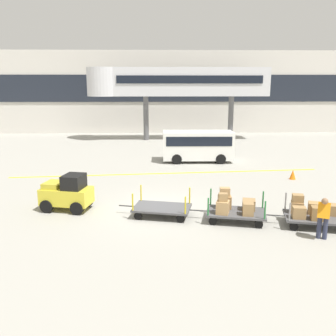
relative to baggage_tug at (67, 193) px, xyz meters
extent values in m
plane|color=#9E9B91|center=(3.91, -0.14, -0.75)|extent=(120.00, 120.00, 0.00)
cube|color=yellow|center=(4.55, 6.41, -0.75)|extent=(18.64, 1.75, 0.01)
cube|color=beige|center=(3.91, 25.86, 3.58)|extent=(50.53, 2.40, 8.66)
cube|color=#1E232D|center=(3.91, 24.61, 4.01)|extent=(48.00, 0.12, 2.80)
cube|color=silver|center=(6.86, 19.86, 4.69)|extent=(14.70, 2.20, 2.60)
cylinder|color=silver|center=(-1.09, 19.86, 4.69)|extent=(3.00, 3.00, 2.60)
cube|color=black|center=(6.86, 18.72, 4.89)|extent=(13.23, 0.08, 0.70)
cylinder|color=#59595B|center=(2.82, 19.86, 1.32)|extent=(0.50, 0.50, 4.14)
cylinder|color=#59595B|center=(10.91, 19.86, 1.32)|extent=(0.50, 0.50, 4.14)
cube|color=gold|center=(-0.03, 0.01, -0.12)|extent=(2.29, 1.53, 0.70)
cube|color=black|center=(0.33, -0.07, 0.53)|extent=(0.99, 1.14, 0.60)
cube|color=gold|center=(-0.60, 0.13, 0.35)|extent=(0.89, 1.06, 0.24)
cylinder|color=black|center=(-0.59, 0.66, -0.47)|extent=(0.59, 0.30, 0.56)
cylinder|color=black|center=(-0.81, -0.36, -0.47)|extent=(0.59, 0.30, 0.56)
cylinder|color=black|center=(0.75, 0.37, -0.47)|extent=(0.59, 0.30, 0.56)
cylinder|color=black|center=(0.52, -0.65, -0.47)|extent=(0.59, 0.30, 0.56)
cube|color=#4C4C4F|center=(4.07, -0.90, -0.39)|extent=(2.55, 1.86, 0.08)
cylinder|color=gold|center=(3.17, -0.04, 0.00)|extent=(0.06, 0.06, 0.70)
cylinder|color=gold|center=(2.90, -1.30, 0.00)|extent=(0.06, 0.06, 0.70)
cylinder|color=gold|center=(5.24, -0.50, 0.00)|extent=(0.06, 0.06, 0.70)
cylinder|color=gold|center=(4.96, -1.75, 0.00)|extent=(0.06, 0.06, 0.70)
cylinder|color=black|center=(3.35, -0.13, -0.59)|extent=(0.33, 0.17, 0.32)
cylinder|color=black|center=(3.10, -1.29, -0.59)|extent=(0.33, 0.17, 0.32)
cylinder|color=black|center=(5.04, -0.50, -0.59)|extent=(0.33, 0.17, 0.32)
cylinder|color=black|center=(4.78, -1.66, -0.59)|extent=(0.33, 0.17, 0.32)
cylinder|color=#333333|center=(2.60, -0.57, -0.41)|extent=(0.69, 0.20, 0.05)
cube|color=#4C4C4F|center=(7.00, -1.54, -0.39)|extent=(2.55, 1.86, 0.08)
cylinder|color=#237033|center=(6.10, -0.69, 0.00)|extent=(0.06, 0.06, 0.70)
cylinder|color=#237033|center=(5.83, -1.95, 0.00)|extent=(0.06, 0.06, 0.70)
cylinder|color=#237033|center=(8.17, -1.14, 0.00)|extent=(0.06, 0.06, 0.70)
cylinder|color=#237033|center=(7.89, -2.40, 0.00)|extent=(0.06, 0.06, 0.70)
cylinder|color=black|center=(6.28, -0.78, -0.59)|extent=(0.33, 0.17, 0.32)
cylinder|color=black|center=(6.03, -1.94, -0.59)|extent=(0.33, 0.17, 0.32)
cylinder|color=black|center=(7.97, -1.15, -0.59)|extent=(0.33, 0.17, 0.32)
cylinder|color=black|center=(7.71, -2.31, -0.59)|extent=(0.33, 0.17, 0.32)
cylinder|color=#333333|center=(5.53, -1.22, -0.41)|extent=(0.69, 0.20, 0.05)
cube|color=#A87F4C|center=(6.61, -1.12, -0.10)|extent=(0.55, 0.48, 0.51)
cube|color=tan|center=(6.42, -1.77, -0.10)|extent=(0.60, 0.60, 0.51)
cube|color=#9E7A4C|center=(7.55, -1.35, -0.14)|extent=(0.60, 0.60, 0.42)
cube|color=#9E7A4C|center=(7.37, -1.96, -0.11)|extent=(0.47, 0.46, 0.49)
cube|color=tan|center=(6.61, -1.12, 0.34)|extent=(0.41, 0.33, 0.35)
cube|color=#9E7A4C|center=(6.42, -1.77, 0.32)|extent=(0.35, 0.28, 0.31)
cube|color=#4C4C4F|center=(9.93, -2.19, -0.39)|extent=(2.55, 1.86, 0.08)
cylinder|color=gray|center=(9.03, -1.33, 0.00)|extent=(0.06, 0.06, 0.70)
cylinder|color=gray|center=(8.76, -2.59, 0.00)|extent=(0.06, 0.06, 0.70)
cylinder|color=black|center=(9.21, -1.42, -0.59)|extent=(0.33, 0.17, 0.32)
cylinder|color=black|center=(8.96, -2.59, -0.59)|extent=(0.33, 0.17, 0.32)
cylinder|color=black|center=(10.90, -1.80, -0.59)|extent=(0.33, 0.17, 0.32)
cylinder|color=#333333|center=(8.46, -1.87, -0.41)|extent=(0.69, 0.20, 0.05)
cube|color=tan|center=(9.35, -1.75, -0.13)|extent=(0.60, 0.57, 0.45)
cube|color=#9E7A4C|center=(9.20, -2.34, -0.13)|extent=(0.53, 0.45, 0.44)
cube|color=#A87F4C|center=(9.97, -1.85, -0.13)|extent=(0.53, 0.55, 0.44)
cube|color=olive|center=(9.88, -2.53, -0.10)|extent=(0.64, 0.55, 0.50)
cube|color=#9E7A4C|center=(10.67, -2.03, -0.15)|extent=(0.61, 0.59, 0.41)
cube|color=#9E7A4C|center=(9.35, -1.75, 0.24)|extent=(0.49, 0.43, 0.30)
cylinder|color=#2D334C|center=(9.59, -3.27, -0.34)|extent=(0.16, 0.16, 0.82)
cylinder|color=#2D334C|center=(9.77, -3.36, -0.34)|extent=(0.16, 0.16, 0.82)
cube|color=orange|center=(9.64, -3.40, 0.33)|extent=(0.54, 0.55, 0.61)
sphere|color=#8C6647|center=(9.58, -3.51, 0.70)|extent=(0.22, 0.22, 0.22)
cube|color=white|center=(6.69, 9.86, 0.39)|extent=(4.82, 1.96, 1.90)
cube|color=black|center=(6.69, 9.86, 0.79)|extent=(4.44, 1.99, 0.64)
cylinder|color=black|center=(5.19, 9.01, -0.41)|extent=(0.68, 0.25, 0.68)
cylinder|color=black|center=(8.16, 8.97, -0.41)|extent=(0.68, 0.25, 0.68)
cone|color=orange|center=(11.59, 4.83, -0.48)|extent=(0.36, 0.36, 0.55)
cone|color=orange|center=(0.16, 2.40, -0.48)|extent=(0.36, 0.36, 0.55)
camera|label=1|loc=(3.90, -15.30, 4.65)|focal=39.44mm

